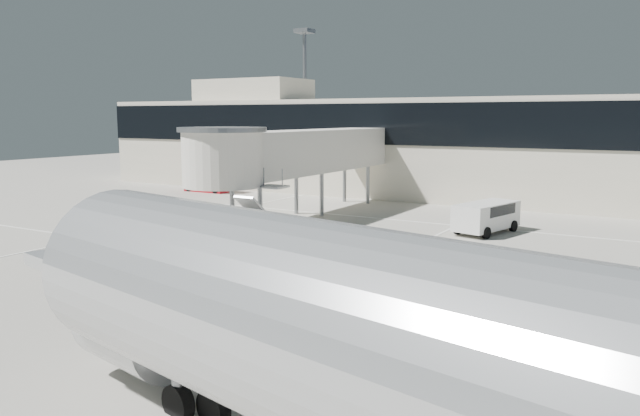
# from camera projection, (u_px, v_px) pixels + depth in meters

# --- Properties ---
(ground) EXTENTS (140.00, 140.00, 0.00)m
(ground) POSITION_uv_depth(u_px,v_px,m) (210.00, 268.00, 27.34)
(ground) COLOR #BBB8A7
(ground) RESTS_ON ground
(lane_markings) EXTENTS (40.00, 30.00, 0.02)m
(lane_markings) POSITION_uv_depth(u_px,v_px,m) (307.00, 233.00, 35.64)
(lane_markings) COLOR white
(lane_markings) RESTS_ON ground
(terminal) EXTENTS (64.00, 12.11, 15.20)m
(terminal) POSITION_uv_depth(u_px,v_px,m) (438.00, 146.00, 52.50)
(terminal) COLOR beige
(terminal) RESTS_ON ground
(jet_bridge) EXTENTS (5.70, 20.40, 6.03)m
(jet_bridge) POSITION_uv_depth(u_px,v_px,m) (287.00, 154.00, 39.17)
(jet_bridge) COLOR silver
(jet_bridge) RESTS_ON ground
(baggage_tug) EXTENTS (2.36, 1.80, 1.43)m
(baggage_tug) POSITION_uv_depth(u_px,v_px,m) (282.00, 245.00, 29.73)
(baggage_tug) COLOR maroon
(baggage_tug) RESTS_ON ground
(suitcase_cart) EXTENTS (3.31, 1.97, 1.27)m
(suitcase_cart) POSITION_uv_depth(u_px,v_px,m) (416.00, 259.00, 27.05)
(suitcase_cart) COLOR black
(suitcase_cart) RESTS_ON ground
(box_cart_near) EXTENTS (3.76, 1.55, 1.47)m
(box_cart_near) POSITION_uv_depth(u_px,v_px,m) (107.00, 262.00, 26.03)
(box_cart_near) COLOR black
(box_cart_near) RESTS_ON ground
(box_cart_far) EXTENTS (3.36, 1.92, 1.29)m
(box_cart_far) POSITION_uv_depth(u_px,v_px,m) (95.00, 244.00, 30.15)
(box_cart_far) COLOR black
(box_cart_far) RESTS_ON ground
(ground_worker) EXTENTS (0.81, 0.70, 1.88)m
(ground_worker) POSITION_uv_depth(u_px,v_px,m) (217.00, 256.00, 25.58)
(ground_worker) COLOR #BCF619
(ground_worker) RESTS_ON ground
(minivan) EXTENTS (2.92, 4.88, 1.73)m
(minivan) POSITION_uv_depth(u_px,v_px,m) (487.00, 215.00, 35.60)
(minivan) COLOR white
(minivan) RESTS_ON ground
(belt_loader) EXTENTS (4.47, 1.86, 2.14)m
(belt_loader) POSITION_uv_depth(u_px,v_px,m) (208.00, 182.00, 54.92)
(belt_loader) COLOR maroon
(belt_loader) RESTS_ON ground
(aircraft) EXTENTS (19.59, 7.10, 4.95)m
(aircraft) POSITION_uv_depth(u_px,v_px,m) (393.00, 354.00, 10.10)
(aircraft) COLOR silver
(aircraft) RESTS_ON ground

